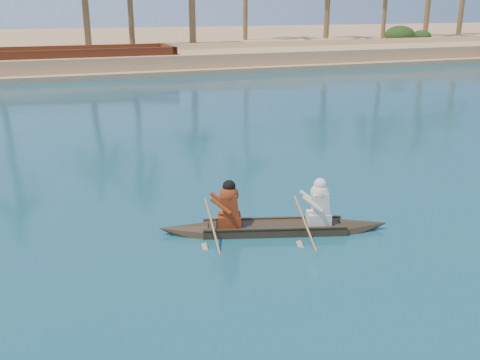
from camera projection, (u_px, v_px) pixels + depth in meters
name	position (u px, v px, depth m)	size (l,w,h in m)	color
ground	(430.00, 154.00, 17.47)	(160.00, 160.00, 0.00)	navy
sandy_embankment	(148.00, 44.00, 59.02)	(150.00, 51.00, 1.50)	tan
shrub_cluster	(183.00, 48.00, 45.12)	(100.00, 6.00, 2.40)	#1C3613
canoe	(274.00, 220.00, 11.37)	(4.91, 2.07, 1.36)	#392C1F
barge_mid	(80.00, 63.00, 37.38)	(13.00, 4.39, 2.16)	#5D2313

